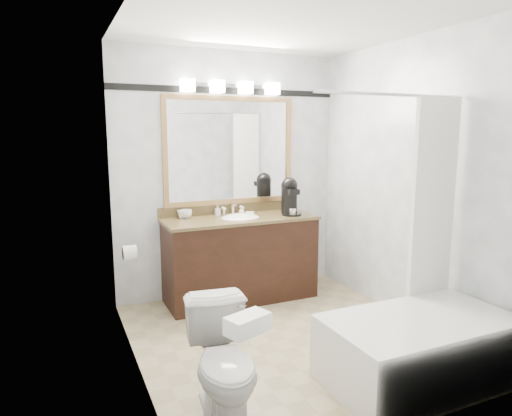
% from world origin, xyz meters
% --- Properties ---
extents(room, '(2.42, 2.62, 2.52)m').
position_xyz_m(room, '(0.00, 0.00, 1.25)').
color(room, tan).
rests_on(room, ground).
extents(vanity, '(1.53, 0.58, 0.97)m').
position_xyz_m(vanity, '(0.00, 1.02, 0.44)').
color(vanity, black).
rests_on(vanity, ground).
extents(mirror, '(1.40, 0.04, 1.10)m').
position_xyz_m(mirror, '(0.00, 1.28, 1.50)').
color(mirror, '#AB814D').
rests_on(mirror, room).
extents(vanity_light_bar, '(1.02, 0.14, 0.12)m').
position_xyz_m(vanity_light_bar, '(0.00, 1.23, 2.13)').
color(vanity_light_bar, silver).
rests_on(vanity_light_bar, room).
extents(accent_stripe, '(2.40, 0.01, 0.06)m').
position_xyz_m(accent_stripe, '(0.00, 1.29, 2.10)').
color(accent_stripe, black).
rests_on(accent_stripe, room).
extents(bathtub, '(1.30, 0.75, 1.96)m').
position_xyz_m(bathtub, '(0.55, -0.90, 0.28)').
color(bathtub, white).
rests_on(bathtub, ground).
extents(tp_roll, '(0.11, 0.12, 0.12)m').
position_xyz_m(tp_roll, '(-1.14, 0.66, 0.70)').
color(tp_roll, white).
rests_on(tp_roll, room).
extents(toilet, '(0.47, 0.72, 0.69)m').
position_xyz_m(toilet, '(-0.83, -0.77, 0.34)').
color(toilet, white).
rests_on(toilet, ground).
extents(tissue_box, '(0.26, 0.19, 0.09)m').
position_xyz_m(tissue_box, '(-0.83, -1.12, 0.73)').
color(tissue_box, white).
rests_on(tissue_box, toilet).
extents(coffee_maker, '(0.20, 0.25, 0.38)m').
position_xyz_m(coffee_maker, '(0.53, 0.96, 1.05)').
color(coffee_maker, black).
rests_on(coffee_maker, vanity).
extents(cup_left, '(0.11, 0.11, 0.09)m').
position_xyz_m(cup_left, '(-0.50, 1.19, 0.89)').
color(cup_left, white).
rests_on(cup_left, vanity).
extents(cup_right, '(0.10, 0.10, 0.08)m').
position_xyz_m(cup_right, '(-0.54, 1.20, 0.89)').
color(cup_right, white).
rests_on(cup_right, vanity).
extents(soap_bottle_a, '(0.05, 0.05, 0.10)m').
position_xyz_m(soap_bottle_a, '(-0.17, 1.22, 0.90)').
color(soap_bottle_a, white).
rests_on(soap_bottle_a, vanity).
extents(soap_bottle_b, '(0.07, 0.07, 0.07)m').
position_xyz_m(soap_bottle_b, '(0.08, 1.18, 0.89)').
color(soap_bottle_b, white).
rests_on(soap_bottle_b, vanity).
extents(soap_bar, '(0.10, 0.08, 0.03)m').
position_xyz_m(soap_bar, '(0.16, 1.13, 0.86)').
color(soap_bar, '#E9E9C0').
rests_on(soap_bar, vanity).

